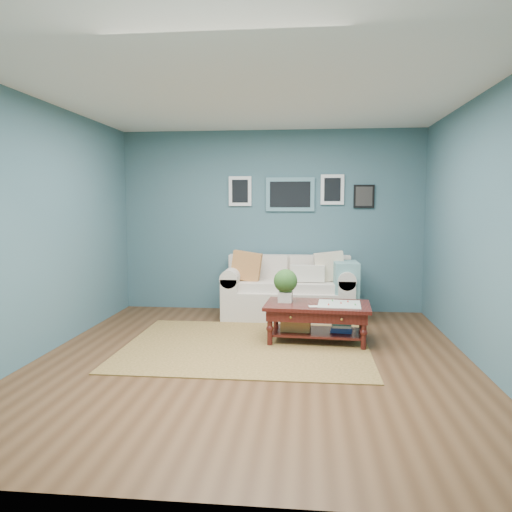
# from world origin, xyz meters

# --- Properties ---
(room_shell) EXTENTS (5.00, 5.02, 2.70)m
(room_shell) POSITION_xyz_m (0.01, 0.06, 1.36)
(room_shell) COLOR brown
(room_shell) RESTS_ON ground
(area_rug) EXTENTS (2.74, 2.19, 0.01)m
(area_rug) POSITION_xyz_m (-0.12, 0.48, 0.01)
(area_rug) COLOR brown
(area_rug) RESTS_ON ground
(loveseat) EXTENTS (1.87, 0.85, 0.96)m
(loveseat) POSITION_xyz_m (0.37, 2.02, 0.39)
(loveseat) COLOR silver
(loveseat) RESTS_ON ground
(coffee_table) EXTENTS (1.25, 0.78, 0.84)m
(coffee_table) POSITION_xyz_m (0.61, 0.78, 0.37)
(coffee_table) COLOR black
(coffee_table) RESTS_ON ground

